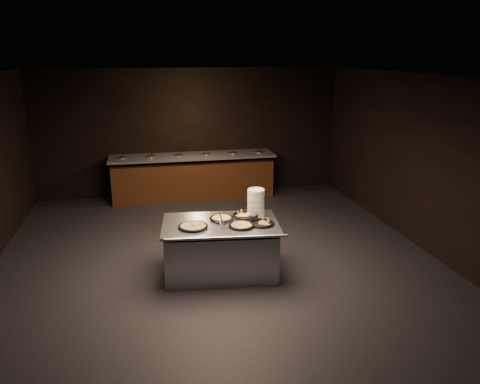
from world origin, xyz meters
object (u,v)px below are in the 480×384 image
Objects in this scene: plate_stack at (256,202)px; pan_cheese_whole at (221,218)px; serving_counter at (221,249)px; pan_veggie_whole at (193,226)px.

plate_stack reaches higher than pan_cheese_whole.
pan_cheese_whole is (0.04, 0.15, 0.44)m from serving_counter.
plate_stack is 0.60m from pan_cheese_whole.
plate_stack is at bearing 12.42° from pan_cheese_whole.
serving_counter is 0.61m from pan_veggie_whole.
pan_cheese_whole is (-0.56, -0.12, -0.18)m from plate_stack.
serving_counter is 4.52× the size of plate_stack.
pan_veggie_whole is (-1.02, -0.38, -0.18)m from plate_stack.
plate_stack reaches higher than serving_counter.
pan_cheese_whole is at bearing 80.45° from serving_counter.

